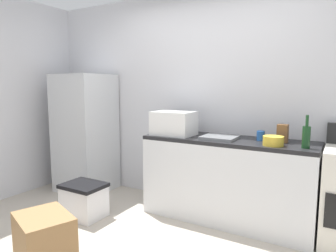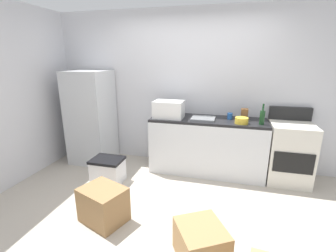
% 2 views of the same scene
% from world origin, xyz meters
% --- Properties ---
extents(wall_back, '(5.00, 0.10, 2.60)m').
position_xyz_m(wall_back, '(0.00, 1.55, 1.30)').
color(wall_back, silver).
rests_on(wall_back, ground_plane).
extents(kitchen_counter, '(1.80, 0.60, 0.90)m').
position_xyz_m(kitchen_counter, '(0.30, 1.20, 0.45)').
color(kitchen_counter, silver).
rests_on(kitchen_counter, ground_plane).
extents(refrigerator, '(0.68, 0.66, 1.62)m').
position_xyz_m(refrigerator, '(-1.75, 1.15, 0.81)').
color(refrigerator, silver).
rests_on(refrigerator, ground_plane).
extents(microwave, '(0.46, 0.34, 0.27)m').
position_xyz_m(microwave, '(-0.32, 1.12, 1.04)').
color(microwave, white).
rests_on(microwave, kitchen_counter).
extents(sink_basin, '(0.36, 0.32, 0.03)m').
position_xyz_m(sink_basin, '(0.23, 1.14, 0.92)').
color(sink_basin, slate).
rests_on(sink_basin, kitchen_counter).
extents(wine_bottle, '(0.07, 0.07, 0.30)m').
position_xyz_m(wine_bottle, '(1.07, 1.06, 1.01)').
color(wine_bottle, '#193F1E').
rests_on(wine_bottle, kitchen_counter).
extents(coffee_mug, '(0.08, 0.08, 0.10)m').
position_xyz_m(coffee_mug, '(0.63, 1.26, 0.95)').
color(coffee_mug, '#2659A5').
rests_on(coffee_mug, kitchen_counter).
extents(knife_block, '(0.10, 0.10, 0.18)m').
position_xyz_m(knife_block, '(0.84, 1.26, 0.99)').
color(knife_block, brown).
rests_on(knife_block, kitchen_counter).
extents(mixing_bowl, '(0.19, 0.19, 0.09)m').
position_xyz_m(mixing_bowl, '(0.79, 1.04, 0.95)').
color(mixing_bowl, gold).
rests_on(mixing_bowl, kitchen_counter).
extents(cardboard_box_large, '(0.59, 0.53, 0.41)m').
position_xyz_m(cardboard_box_large, '(-0.71, -0.36, 0.21)').
color(cardboard_box_large, olive).
rests_on(cardboard_box_large, ground_plane).
extents(storage_bin, '(0.46, 0.36, 0.38)m').
position_xyz_m(storage_bin, '(-1.10, 0.46, 0.19)').
color(storage_bin, silver).
rests_on(storage_bin, ground_plane).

